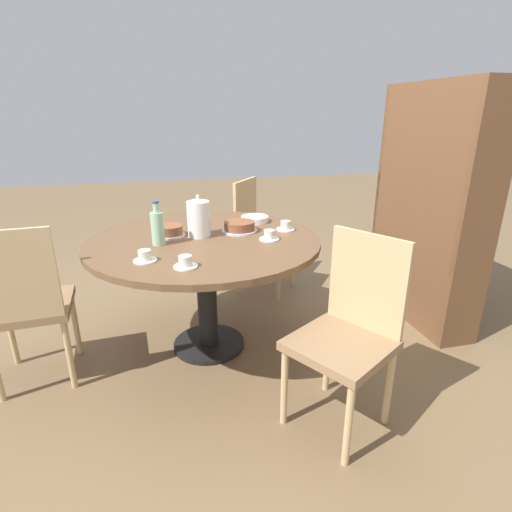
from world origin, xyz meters
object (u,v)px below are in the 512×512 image
at_px(cup_b, 185,263).
at_px(cup_d, 145,257).
at_px(water_bottle, 158,227).
at_px(chair_b, 27,303).
at_px(coffee_pot, 199,218).
at_px(cake_main, 239,227).
at_px(cup_c, 269,236).
at_px(cup_a, 286,226).
at_px(bookshelf, 427,207).
at_px(cake_second, 170,231).
at_px(chair_c, 349,329).
at_px(chair_a, 259,233).

bearing_deg(cup_b, cup_d, -124.40).
bearing_deg(water_bottle, chair_b, -83.62).
relative_size(coffee_pot, water_bottle, 1.01).
xyz_separation_m(cake_main, cup_b, (0.55, -0.38, -0.01)).
relative_size(cup_b, cup_c, 1.00).
bearing_deg(cup_d, cup_a, 113.55).
bearing_deg(cup_b, cup_a, 127.16).
distance_m(bookshelf, cup_a, 1.06).
relative_size(cake_second, cup_a, 1.57).
bearing_deg(coffee_pot, chair_c, 35.11).
distance_m(chair_c, cake_second, 1.22).
height_order(coffee_pot, cup_b, coffee_pot).
distance_m(chair_c, cup_c, 0.76).
bearing_deg(cup_b, chair_b, -110.68).
xyz_separation_m(chair_c, cup_c, (-0.68, -0.20, 0.27)).
relative_size(chair_c, cake_main, 4.23).
relative_size(cake_main, cup_d, 1.88).
xyz_separation_m(coffee_pot, water_bottle, (0.11, -0.24, -0.01)).
bearing_deg(chair_a, cup_c, -153.07).
bearing_deg(cake_second, cup_c, 69.59).
relative_size(chair_b, bookshelf, 0.57).
bearing_deg(bookshelf, coffee_pot, 91.74).
height_order(chair_b, cake_second, chair_b).
height_order(bookshelf, cake_second, bookshelf).
xyz_separation_m(chair_a, cake_main, (0.74, -0.32, 0.28)).
xyz_separation_m(chair_a, cup_c, (0.95, -0.18, 0.27)).
height_order(cake_second, cup_b, cake_second).
distance_m(water_bottle, cup_c, 0.65).
height_order(chair_c, cup_a, chair_c).
bearing_deg(cup_c, cake_second, -110.41).
bearing_deg(cup_d, cake_main, 125.78).
distance_m(chair_b, coffee_pot, 1.04).
bearing_deg(bookshelf, cup_a, 92.21).
bearing_deg(cup_c, cup_b, -57.15).
bearing_deg(bookshelf, cup_c, 100.20).
distance_m(cake_second, cup_b, 0.55).
bearing_deg(coffee_pot, cup_d, -40.39).
xyz_separation_m(chair_b, cake_main, (-0.23, 1.22, 0.28)).
xyz_separation_m(water_bottle, cup_d, (0.26, -0.07, -0.08)).
distance_m(chair_c, cake_main, 1.00).
bearing_deg(chair_a, bookshelf, -87.67).
height_order(chair_b, cup_d, chair_b).
bearing_deg(cake_main, bookshelf, 90.26).
distance_m(chair_b, cake_main, 1.27).
bearing_deg(water_bottle, cup_b, 17.13).
bearing_deg(cup_a, chair_b, -82.63).
relative_size(chair_b, water_bottle, 3.72).
height_order(chair_b, cup_b, chair_b).
height_order(cake_main, cup_a, cake_main).
bearing_deg(coffee_pot, cake_main, 99.40).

